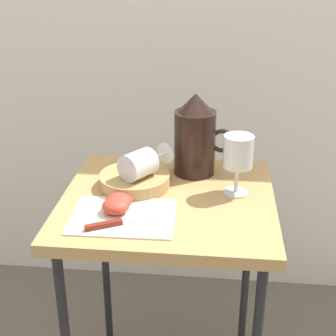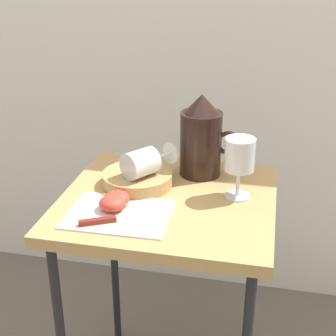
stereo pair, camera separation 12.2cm
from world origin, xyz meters
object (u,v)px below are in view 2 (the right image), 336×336
(table, at_px, (168,221))
(pitcher, at_px, (201,143))
(wine_glass_upright, at_px, (240,158))
(wine_glass_tipped_near, at_px, (142,163))
(knife, at_px, (110,220))
(apple_half_left, at_px, (117,199))
(apple_half_right, at_px, (112,203))
(basket_tray, at_px, (137,179))

(table, xyz_separation_m, pitcher, (0.06, 0.16, 0.16))
(pitcher, distance_m, wine_glass_upright, 0.16)
(pitcher, relative_size, wine_glass_tipped_near, 1.44)
(wine_glass_upright, height_order, knife, wine_glass_upright)
(wine_glass_upright, height_order, wine_glass_tipped_near, wine_glass_upright)
(apple_half_left, xyz_separation_m, apple_half_right, (-0.00, -0.02, 0.00))
(wine_glass_tipped_near, bearing_deg, pitcher, 41.31)
(pitcher, height_order, apple_half_left, pitcher)
(apple_half_left, bearing_deg, table, 34.24)
(apple_half_left, bearing_deg, wine_glass_upright, 22.07)
(table, distance_m, wine_glass_tipped_near, 0.17)
(wine_glass_upright, distance_m, wine_glass_tipped_near, 0.25)
(table, height_order, wine_glass_upright, wine_glass_upright)
(table, distance_m, pitcher, 0.23)
(wine_glass_upright, bearing_deg, knife, -144.46)
(apple_half_right, bearing_deg, basket_tray, 82.39)
(basket_tray, relative_size, wine_glass_upright, 1.18)
(wine_glass_upright, distance_m, apple_half_right, 0.33)
(table, bearing_deg, apple_half_right, -138.90)
(pitcher, bearing_deg, wine_glass_tipped_near, -138.69)
(apple_half_right, bearing_deg, table, 41.10)
(apple_half_left, bearing_deg, wine_glass_tipped_near, 73.26)
(apple_half_right, distance_m, knife, 0.06)
(wine_glass_upright, bearing_deg, apple_half_left, -157.93)
(pitcher, height_order, wine_glass_tipped_near, pitcher)
(basket_tray, distance_m, knife, 0.21)
(basket_tray, distance_m, wine_glass_upright, 0.28)
(wine_glass_tipped_near, relative_size, knife, 0.83)
(wine_glass_upright, bearing_deg, table, -167.23)
(basket_tray, bearing_deg, apple_half_right, -97.61)
(pitcher, distance_m, knife, 0.36)
(wine_glass_upright, relative_size, apple_half_right, 2.44)
(basket_tray, xyz_separation_m, pitcher, (0.15, 0.11, 0.07))
(wine_glass_tipped_near, relative_size, apple_half_left, 2.45)
(basket_tray, height_order, apple_half_left, apple_half_left)
(basket_tray, height_order, wine_glass_upright, wine_glass_upright)
(wine_glass_tipped_near, height_order, apple_half_right, wine_glass_tipped_near)
(wine_glass_tipped_near, bearing_deg, apple_half_left, -106.74)
(pitcher, xyz_separation_m, wine_glass_tipped_near, (-0.13, -0.12, -0.02))
(pitcher, xyz_separation_m, knife, (-0.16, -0.31, -0.08))
(table, relative_size, wine_glass_tipped_near, 4.42)
(pitcher, bearing_deg, apple_half_right, -123.87)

